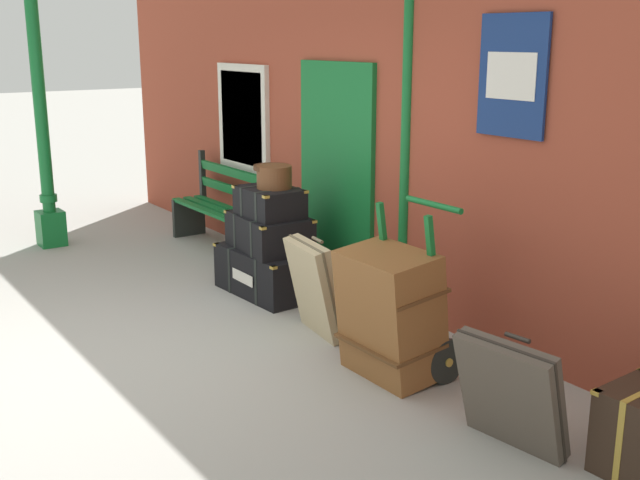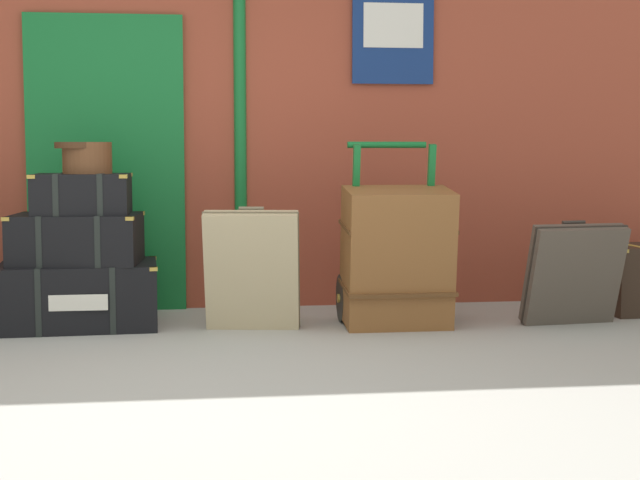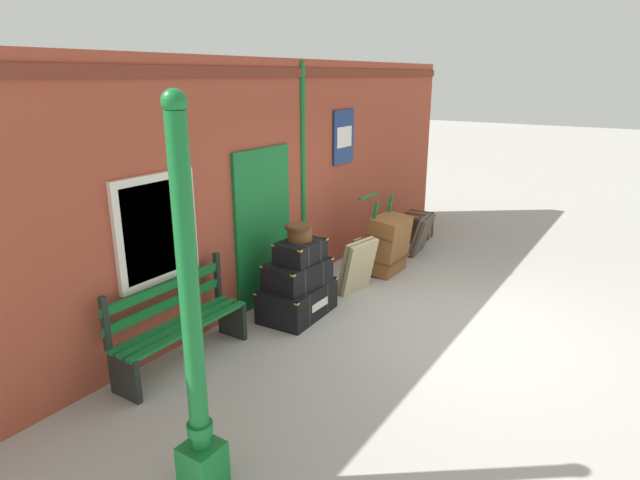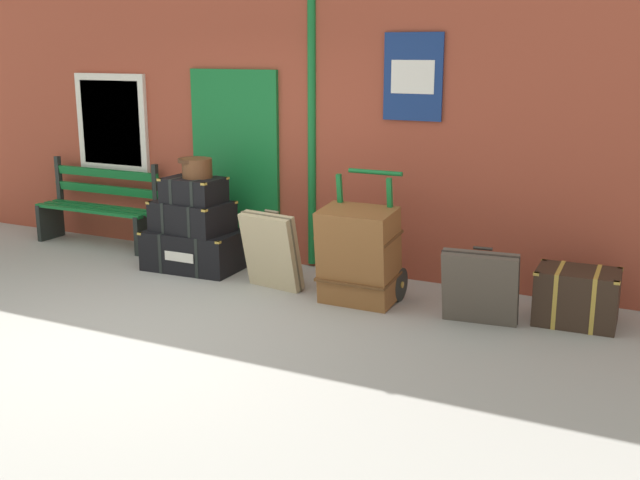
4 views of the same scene
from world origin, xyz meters
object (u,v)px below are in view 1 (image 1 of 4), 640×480
Objects in this scene: steamer_trunk_top at (270,202)px; suitcase_umber at (315,288)px; suitcase_olive at (511,394)px; steamer_trunk_base at (271,271)px; porters_trolley at (408,334)px; steamer_trunk_middle at (269,232)px; large_brown_trunk at (390,313)px; lamp_post at (44,149)px; platform_bench at (222,210)px; round_hatbox at (274,175)px.

steamer_trunk_top is 1.20m from suitcase_umber.
steamer_trunk_top is 0.89× the size of suitcase_olive.
porters_trolley is at bearing -3.01° from steamer_trunk_base.
porters_trolley is at bearing 9.54° from suitcase_umber.
large_brown_trunk is (2.06, -0.27, -0.12)m from steamer_trunk_middle.
steamer_trunk_middle is at bearing 22.17° from lamp_post.
steamer_trunk_middle is 1.38× the size of steamer_trunk_top.
steamer_trunk_base is 1.51× the size of suitcase_olive.
platform_bench reaches higher than suitcase_umber.
steamer_trunk_base is 1.69× the size of steamer_trunk_top.
steamer_trunk_base is at bearing 22.35° from lamp_post.
round_hatbox is 2.11m from large_brown_trunk.
round_hatbox reaches higher than platform_bench.
lamp_post is at bearing -158.08° from round_hatbox.
suitcase_olive is at bearing -3.75° from large_brown_trunk.
steamer_trunk_middle is at bearing -13.00° from platform_bench.
platform_bench is 3.75m from porters_trolley.
large_brown_trunk is at bearing 176.25° from suitcase_olive.
platform_bench is 1.80m from steamer_trunk_top.
steamer_trunk_middle is at bearing 172.59° from large_brown_trunk.
suitcase_olive is (3.22, -0.36, 0.13)m from steamer_trunk_base.
lamp_post is 8.06× the size of round_hatbox.
platform_bench is at bearing 167.93° from round_hatbox.
platform_bench is 3.77m from large_brown_trunk.
platform_bench is 1.33× the size of porters_trolley.
platform_bench is 2.59× the size of steamer_trunk_top.
lamp_post reaches higher than steamer_trunk_top.
suitcase_olive is at bearing -8.46° from platform_bench.
steamer_trunk_top is (0.04, -0.03, 0.66)m from steamer_trunk_base.
steamer_trunk_middle reaches higher than suitcase_olive.
platform_bench is 2.84m from suitcase_umber.
large_brown_trunk is at bearing -90.00° from porters_trolley.
lamp_post reaches higher than steamer_trunk_base.
lamp_post is 3.24m from steamer_trunk_base.
suitcase_olive is 2.11m from suitcase_umber.
suitcase_umber is at bearing 177.55° from suitcase_olive.
platform_bench is at bearing 171.54° from suitcase_olive.
lamp_post is 4.22× the size of suitcase_olive.
round_hatbox is 0.30× the size of porters_trolley.
steamer_trunk_top is at bearing -13.21° from platform_bench.
steamer_trunk_middle is at bearing -108.23° from steamer_trunk_base.
steamer_trunk_base is at bearing 173.69° from suitcase_olive.
steamer_trunk_middle is 0.92× the size of large_brown_trunk.
lamp_post is 4.16m from suitcase_umber.
steamer_trunk_top is at bearing 174.12° from suitcase_olive.
steamer_trunk_top is (0.04, -0.02, 0.29)m from steamer_trunk_middle.
platform_bench is 2.31× the size of suitcase_olive.
steamer_trunk_middle is at bearing 167.20° from suitcase_umber.
large_brown_trunk is 1.16× the size of suitcase_umber.
steamer_trunk_base is 0.37m from steamer_trunk_middle.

